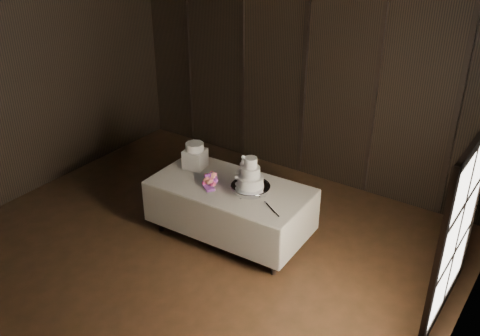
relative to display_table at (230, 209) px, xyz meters
name	(u,v)px	position (x,y,z in m)	size (l,w,h in m)	color
room	(136,173)	(-0.15, -1.39, 1.08)	(6.08, 7.08, 3.08)	black
window	(460,229)	(2.82, -0.89, 1.28)	(0.06, 1.16, 1.56)	black
display_table	(230,209)	(0.00, 0.00, 0.00)	(2.03, 1.12, 0.76)	beige
cake_stand	(250,189)	(0.30, 0.01, 0.39)	(0.48, 0.48, 0.09)	silver
wedding_cake	(248,175)	(0.27, -0.01, 0.58)	(0.36, 0.31, 0.38)	white
bouquet	(211,179)	(-0.23, -0.09, 0.41)	(0.30, 0.40, 0.19)	#E25360
box_pedestal	(195,159)	(-0.67, 0.14, 0.47)	(0.26, 0.26, 0.25)	white
small_cake	(195,147)	(-0.67, 0.14, 0.64)	(0.24, 0.24, 0.10)	white
cake_knife	(270,207)	(0.68, -0.16, 0.35)	(0.37, 0.02, 0.01)	silver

